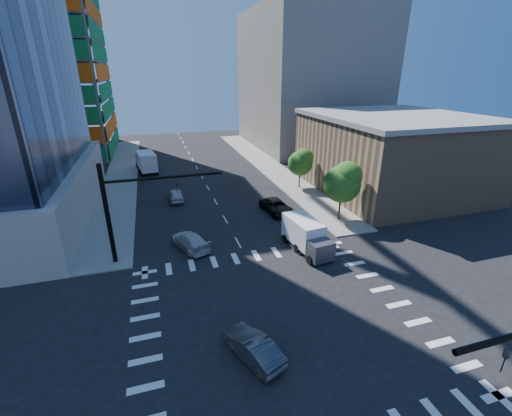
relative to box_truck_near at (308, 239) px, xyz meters
name	(u,v)px	position (x,y,z in m)	size (l,w,h in m)	color
ground	(280,320)	(-5.92, -8.37, -1.31)	(160.00, 160.00, 0.00)	black
road_markings	(280,320)	(-5.92, -8.37, -1.31)	(20.00, 20.00, 0.01)	silver
sidewalk_ne	(267,164)	(6.58, 31.63, -1.24)	(5.00, 60.00, 0.15)	gray
sidewalk_nw	(122,176)	(-18.42, 31.63, -1.24)	(5.00, 60.00, 0.15)	gray
construction_building	(21,20)	(-33.33, 53.56, 23.30)	(25.16, 34.50, 70.60)	gray
commercial_building	(392,153)	(19.08, 13.63, 4.00)	(20.50, 22.50, 10.60)	#917154
bg_building_ne	(308,81)	(21.08, 46.63, 12.69)	(24.00, 30.00, 28.00)	slate
signal_mast_nw	(125,204)	(-15.92, 3.13, 4.18)	(10.20, 0.40, 9.00)	black
tree_south	(344,182)	(6.71, 5.53, 3.37)	(4.16, 4.16, 6.82)	#382316
tree_north	(301,162)	(7.01, 17.53, 2.68)	(3.54, 3.52, 5.78)	#382316
car_nb_far	(277,207)	(0.50, 9.82, -0.54)	(2.57, 5.57, 1.55)	black
car_sb_near	(190,241)	(-10.63, 3.91, -0.55)	(2.14, 5.27, 1.53)	#B5B5B5
car_sb_mid	(176,195)	(-10.79, 17.67, -0.53)	(1.85, 4.59, 1.56)	#B0B2B8
car_sb_cross	(252,347)	(-8.70, -10.97, -0.56)	(1.59, 4.56, 1.50)	#454549
box_truck_near	(308,239)	(0.00, 0.00, 0.00)	(3.08, 5.90, 2.96)	black
box_truck_far	(146,163)	(-14.42, 33.59, 0.21)	(3.73, 6.89, 3.43)	black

